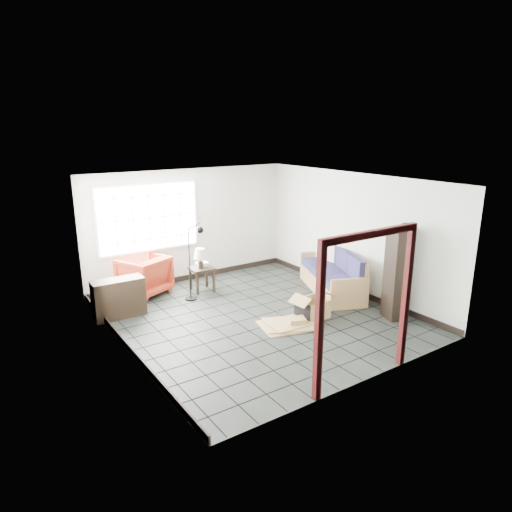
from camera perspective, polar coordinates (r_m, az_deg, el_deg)
ground at (r=8.80m, az=0.02°, el=-7.61°), size 5.50×5.50×0.00m
room_shell at (r=8.30m, az=-0.09°, el=3.15°), size 5.02×5.52×2.61m
window_panel at (r=10.21m, az=-13.28°, el=4.68°), size 2.32×0.08×1.52m
doorway_trim at (r=6.39m, az=13.73°, el=-4.06°), size 1.80×0.08×2.20m
futon_sofa at (r=10.14m, az=9.78°, el=-2.57°), size 1.56×2.26×0.94m
armchair at (r=10.11m, az=-13.83°, el=-2.13°), size 1.16×1.13×0.92m
side_table at (r=10.08m, az=-6.79°, el=-1.95°), size 0.52×0.52×0.54m
table_lamp at (r=9.92m, az=-6.98°, el=0.18°), size 0.35×0.35×0.44m
projector at (r=10.12m, az=-6.77°, el=-1.05°), size 0.28×0.22×0.09m
floor_lamp at (r=9.43m, az=-7.62°, el=-0.45°), size 0.43×0.43×1.64m
console_shelf at (r=9.07m, az=-16.78°, el=-5.05°), size 0.97×0.39×0.74m
tall_shelf at (r=8.86m, az=17.16°, el=-2.14°), size 0.49×0.56×1.72m
pot at (r=8.64m, az=18.28°, el=3.52°), size 0.16×0.16×0.11m
open_box at (r=8.77m, az=7.09°, el=-6.52°), size 0.92×0.50×0.50m
cardboard_pile at (r=8.44m, az=4.28°, el=-8.43°), size 1.19×1.00×0.15m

